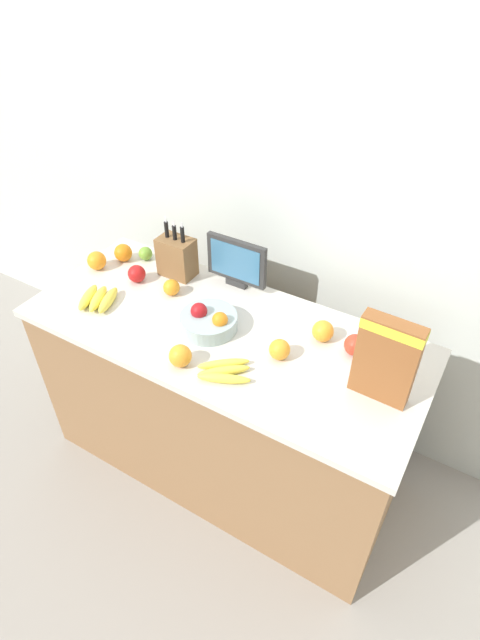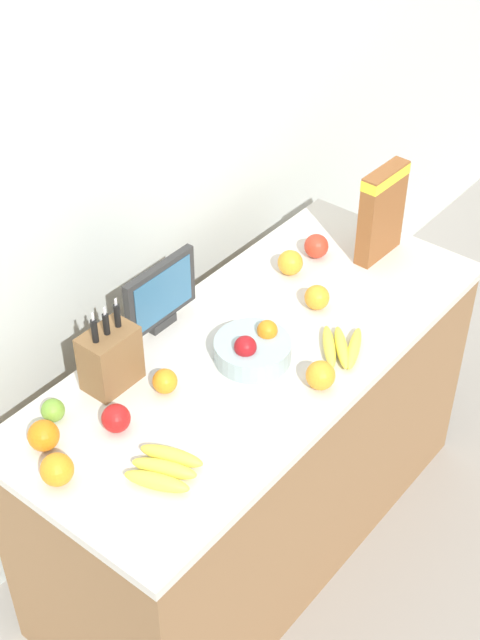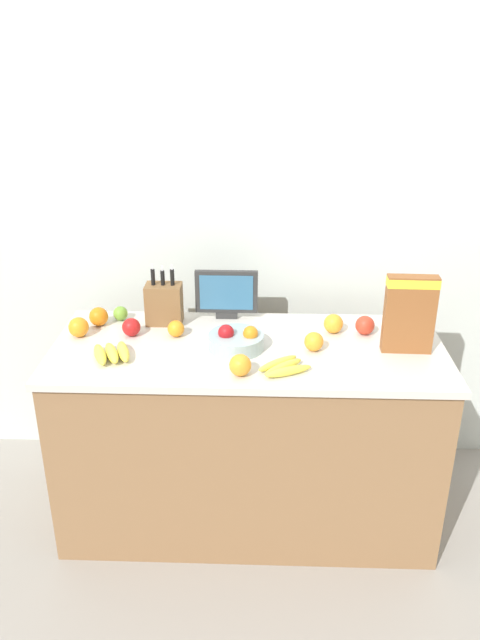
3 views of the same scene
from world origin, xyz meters
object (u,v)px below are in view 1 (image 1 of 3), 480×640
object	(u,v)px
banana_bunch_left	(98,299)
orange_by_cereal	(180,356)
orange_mid_left	(123,253)
banana_bunch_right	(224,371)
fruit_bowl	(209,321)
apple_middle	(355,345)
knife_block	(177,257)
orange_front_right	(171,287)
apple_rightmost	(145,254)
apple_front	(137,274)
orange_back_center	(280,349)
cereal_box	(386,357)
small_monitor	(236,262)
orange_near_bowl	(97,261)
orange_front_center	(323,331)

from	to	relation	value
banana_bunch_left	orange_by_cereal	world-z (taller)	orange_by_cereal
banana_bunch_left	orange_mid_left	distance (m)	0.33
banana_bunch_right	orange_by_cereal	bearing A→B (deg)	-167.53
fruit_bowl	apple_middle	distance (m)	0.57
knife_block	orange_front_right	size ratio (longest dim) A/B	3.90
knife_block	apple_rightmost	bearing A→B (deg)	174.32
banana_bunch_left	apple_front	distance (m)	0.21
apple_rightmost	orange_back_center	size ratio (longest dim) A/B	0.82
orange_front_right	orange_by_cereal	xyz separation A→B (m)	(0.28, -0.33, 0.01)
orange_by_cereal	orange_back_center	world-z (taller)	orange_by_cereal
fruit_bowl	cereal_box	bearing A→B (deg)	0.36
small_monitor	apple_middle	bearing A→B (deg)	-13.82
banana_bunch_left	orange_near_bowl	size ratio (longest dim) A/B	2.41
fruit_bowl	orange_mid_left	xyz separation A→B (m)	(-0.62, 0.21, 0.00)
banana_bunch_left	orange_mid_left	world-z (taller)	orange_mid_left
banana_bunch_left	orange_by_cereal	distance (m)	0.53
apple_middle	banana_bunch_right	bearing A→B (deg)	-136.28
fruit_bowl	apple_rightmost	distance (m)	0.59
orange_front_center	orange_front_right	xyz separation A→B (m)	(-0.67, -0.06, -0.01)
fruit_bowl	banana_bunch_left	distance (m)	0.50
cereal_box	banana_bunch_left	bearing A→B (deg)	-173.23
fruit_bowl	apple_rightmost	bearing A→B (deg)	153.50
cereal_box	apple_front	world-z (taller)	cereal_box
orange_by_cereal	apple_front	bearing A→B (deg)	145.43
fruit_bowl	banana_bunch_left	size ratio (longest dim) A/B	1.10
knife_block	orange_front_center	distance (m)	0.75
orange_by_cereal	orange_back_center	xyz separation A→B (m)	(0.29, 0.22, -0.00)
knife_block	orange_by_cereal	distance (m)	0.59
cereal_box	orange_near_bowl	xyz separation A→B (m)	(-1.36, 0.09, -0.13)
banana_bunch_left	apple_rightmost	distance (m)	0.37
small_monitor	orange_back_center	size ratio (longest dim) A/B	3.54
apple_front	knife_block	bearing A→B (deg)	48.54
cereal_box	apple_front	distance (m)	1.15
fruit_bowl	apple_rightmost	world-z (taller)	fruit_bowl
apple_rightmost	orange_near_bowl	size ratio (longest dim) A/B	0.76
small_monitor	apple_rightmost	size ratio (longest dim) A/B	4.31
knife_block	orange_mid_left	size ratio (longest dim) A/B	3.32
fruit_bowl	orange_back_center	world-z (taller)	fruit_bowl
orange_front_center	orange_near_bowl	xyz separation A→B (m)	(-1.08, -0.08, 0.00)
orange_back_center	apple_middle	bearing A→B (deg)	35.40
banana_bunch_left	orange_mid_left	bearing A→B (deg)	112.24
fruit_bowl	apple_middle	size ratio (longest dim) A/B	2.75
apple_middle	orange_back_center	distance (m)	0.28
knife_block	apple_middle	size ratio (longest dim) A/B	3.37
orange_front_center	orange_back_center	distance (m)	0.20
orange_mid_left	orange_back_center	bearing A→B (deg)	-12.84
apple_front	apple_rightmost	size ratio (longest dim) A/B	1.21
knife_block	apple_middle	world-z (taller)	knife_block
cereal_box	apple_rightmost	bearing A→B (deg)	169.59
cereal_box	small_monitor	bearing A→B (deg)	159.65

